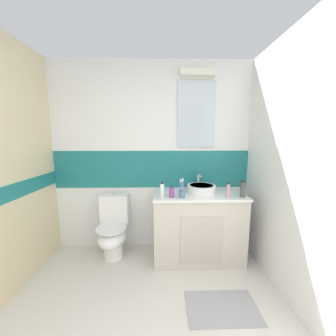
{
  "coord_description": "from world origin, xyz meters",
  "views": [
    {
      "loc": [
        0.15,
        -0.19,
        1.52
      ],
      "look_at": [
        0.21,
        1.96,
        1.18
      ],
      "focal_mm": 20.74,
      "sensor_mm": 36.0,
      "label": 1
    }
  ],
  "objects": [
    {
      "name": "soap_dispenser",
      "position": [
        0.25,
        1.95,
        0.9
      ],
      "size": [
        0.06,
        0.06,
        0.15
      ],
      "color": "#993F99",
      "rests_on": "vanity_cabinet"
    },
    {
      "name": "wall_right_plain",
      "position": [
        1.35,
        1.2,
        1.25
      ],
      "size": [
        0.1,
        3.48,
        2.5
      ],
      "primitive_type": "cube",
      "color": "white",
      "rests_on": "ground_plane"
    },
    {
      "name": "deodorant_spray_can",
      "position": [
        0.14,
        1.94,
        0.93
      ],
      "size": [
        0.05,
        0.05,
        0.18
      ],
      "color": "white",
      "rests_on": "vanity_cabinet"
    },
    {
      "name": "bath_mat",
      "position": [
        0.68,
        1.33,
        0.01
      ],
      "size": [
        0.64,
        0.39,
        0.01
      ],
      "primitive_type": "cube",
      "color": "#99999E",
      "rests_on": "ground_plane"
    },
    {
      "name": "mouthwash_bottle",
      "position": [
        1.06,
        1.93,
        0.94
      ],
      "size": [
        0.06,
        0.06,
        0.19
      ],
      "color": "#4C4C51",
      "rests_on": "vanity_cabinet"
    },
    {
      "name": "vanity_cabinet",
      "position": [
        0.58,
        2.12,
        0.43
      ],
      "size": [
        1.1,
        0.59,
        0.85
      ],
      "color": "beige",
      "rests_on": "ground_plane"
    },
    {
      "name": "toilet",
      "position": [
        -0.49,
        2.16,
        0.37
      ],
      "size": [
        0.37,
        0.5,
        0.8
      ],
      "color": "white",
      "rests_on": "ground_plane"
    },
    {
      "name": "toothbrush_cup",
      "position": [
        0.36,
        1.92,
        0.91
      ],
      "size": [
        0.07,
        0.07,
        0.22
      ],
      "color": "#4C7299",
      "rests_on": "vanity_cabinet"
    },
    {
      "name": "ground_plane",
      "position": [
        0.0,
        1.2,
        -0.02
      ],
      "size": [
        3.2,
        3.48,
        0.04
      ],
      "primitive_type": "cube",
      "color": "beige"
    },
    {
      "name": "toothpaste_tube_upright",
      "position": [
        0.89,
        1.92,
        0.93
      ],
      "size": [
        0.03,
        0.03,
        0.17
      ],
      "color": "pink",
      "rests_on": "vanity_cabinet"
    },
    {
      "name": "wall_back_tiled",
      "position": [
        0.01,
        2.45,
        1.26
      ],
      "size": [
        3.2,
        0.2,
        2.5
      ],
      "color": "white",
      "rests_on": "ground_plane"
    },
    {
      "name": "sink_basin",
      "position": [
        0.62,
        2.13,
        0.9
      ],
      "size": [
        0.35,
        0.39,
        0.2
      ],
      "color": "white",
      "rests_on": "vanity_cabinet"
    }
  ]
}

